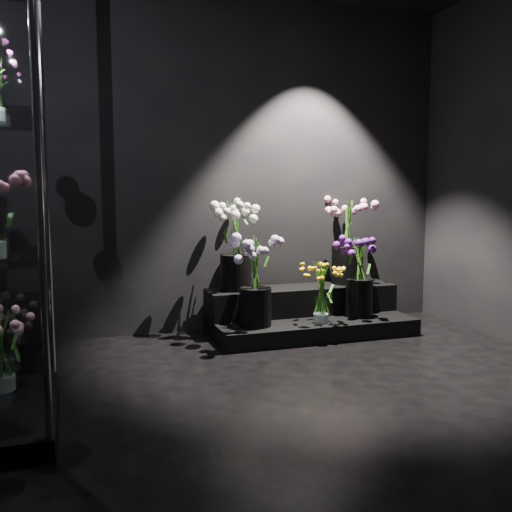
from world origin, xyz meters
name	(u,v)px	position (x,y,z in m)	size (l,w,h in m)	color
floor	(326,412)	(0.00, 0.00, 0.00)	(4.00, 4.00, 0.00)	black
wall_back	(225,165)	(0.00, 2.00, 1.40)	(4.00, 4.00, 0.00)	black
display_riser	(306,314)	(0.62, 1.67, 0.15)	(1.65, 0.73, 0.37)	black
bouquet_orange_bells	(321,291)	(0.62, 1.39, 0.39)	(0.32, 0.32, 0.49)	white
bouquet_lilac	(255,275)	(0.09, 1.45, 0.54)	(0.41, 0.41, 0.69)	black
bouquet_purple	(360,273)	(1.01, 1.49, 0.51)	(0.36, 0.36, 0.66)	black
bouquet_cream_roses	(236,239)	(0.04, 1.80, 0.79)	(0.47, 0.47, 0.76)	black
bouquet_pink_roses	(348,236)	(1.06, 1.80, 0.79)	(0.42, 0.42, 0.75)	black
bouquet_case_base_pink	(0,349)	(-1.65, 0.61, 0.34)	(0.42, 0.42, 0.44)	white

